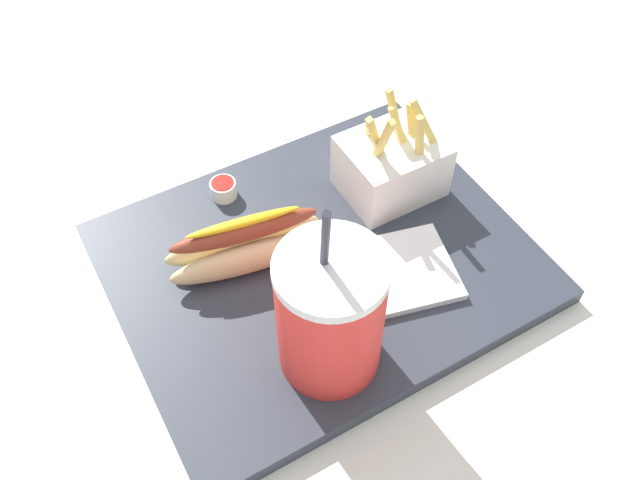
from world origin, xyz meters
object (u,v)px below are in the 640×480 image
(ketchup_cup_1, at_px, (223,188))
(napkin_stack, at_px, (389,274))
(fries_basket, at_px, (391,165))
(hot_dog_1, at_px, (246,244))
(soda_cup, at_px, (330,314))

(ketchup_cup_1, bearing_deg, napkin_stack, 117.80)
(ketchup_cup_1, bearing_deg, fries_basket, 153.84)
(fries_basket, bearing_deg, hot_dog_1, 4.22)
(soda_cup, distance_m, hot_dog_1, 0.15)
(hot_dog_1, xyz_separation_m, napkin_stack, (-0.12, 0.09, -0.02))
(soda_cup, distance_m, ketchup_cup_1, 0.25)
(ketchup_cup_1, relative_size, napkin_stack, 0.22)
(soda_cup, bearing_deg, ketchup_cup_1, -90.03)
(soda_cup, bearing_deg, fries_basket, -137.78)
(fries_basket, height_order, ketchup_cup_1, fries_basket)
(fries_basket, height_order, hot_dog_1, fries_basket)
(soda_cup, height_order, ketchup_cup_1, soda_cup)
(fries_basket, distance_m, hot_dog_1, 0.19)
(ketchup_cup_1, bearing_deg, hot_dog_1, 79.93)
(hot_dog_1, relative_size, napkin_stack, 1.29)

